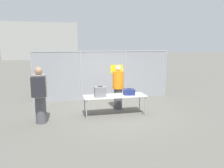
{
  "coord_description": "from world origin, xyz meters",
  "views": [
    {
      "loc": [
        -1.92,
        -7.76,
        2.56
      ],
      "look_at": [
        -0.02,
        0.42,
        1.05
      ],
      "focal_mm": 35.0,
      "sensor_mm": 36.0,
      "label": 1
    }
  ],
  "objects_px": {
    "suitcase_grey": "(100,92)",
    "utility_trailer": "(114,84)",
    "inspection_table": "(115,97)",
    "traveler_hooded": "(40,93)",
    "security_worker_near": "(118,87)",
    "suitcase_navy": "(129,92)"
  },
  "relations": [
    {
      "from": "suitcase_grey",
      "to": "security_worker_near",
      "type": "bearing_deg",
      "value": 43.37
    },
    {
      "from": "suitcase_navy",
      "to": "traveler_hooded",
      "type": "bearing_deg",
      "value": -172.53
    },
    {
      "from": "inspection_table",
      "to": "security_worker_near",
      "type": "distance_m",
      "value": 0.83
    },
    {
      "from": "suitcase_grey",
      "to": "security_worker_near",
      "type": "height_order",
      "value": "security_worker_near"
    },
    {
      "from": "inspection_table",
      "to": "suitcase_navy",
      "type": "xyz_separation_m",
      "value": [
        0.56,
        0.05,
        0.15
      ]
    },
    {
      "from": "inspection_table",
      "to": "suitcase_navy",
      "type": "height_order",
      "value": "suitcase_navy"
    },
    {
      "from": "inspection_table",
      "to": "utility_trailer",
      "type": "bearing_deg",
      "value": 76.96
    },
    {
      "from": "suitcase_grey",
      "to": "traveler_hooded",
      "type": "distance_m",
      "value": 2.05
    },
    {
      "from": "inspection_table",
      "to": "utility_trailer",
      "type": "height_order",
      "value": "utility_trailer"
    },
    {
      "from": "inspection_table",
      "to": "utility_trailer",
      "type": "distance_m",
      "value": 3.89
    },
    {
      "from": "utility_trailer",
      "to": "suitcase_grey",
      "type": "bearing_deg",
      "value": -110.29
    },
    {
      "from": "inspection_table",
      "to": "traveler_hooded",
      "type": "relative_size",
      "value": 1.23
    },
    {
      "from": "utility_trailer",
      "to": "security_worker_near",
      "type": "bearing_deg",
      "value": -100.4
    },
    {
      "from": "suitcase_grey",
      "to": "utility_trailer",
      "type": "xyz_separation_m",
      "value": [
        1.43,
        3.88,
        -0.47
      ]
    },
    {
      "from": "suitcase_grey",
      "to": "security_worker_near",
      "type": "relative_size",
      "value": 0.24
    },
    {
      "from": "suitcase_navy",
      "to": "utility_trailer",
      "type": "bearing_deg",
      "value": 85.2
    },
    {
      "from": "suitcase_grey",
      "to": "suitcase_navy",
      "type": "distance_m",
      "value": 1.13
    },
    {
      "from": "suitcase_grey",
      "to": "traveler_hooded",
      "type": "relative_size",
      "value": 0.22
    },
    {
      "from": "suitcase_navy",
      "to": "traveler_hooded",
      "type": "relative_size",
      "value": 0.25
    },
    {
      "from": "security_worker_near",
      "to": "utility_trailer",
      "type": "relative_size",
      "value": 0.46
    },
    {
      "from": "suitcase_navy",
      "to": "security_worker_near",
      "type": "bearing_deg",
      "value": 109.84
    },
    {
      "from": "suitcase_navy",
      "to": "inspection_table",
      "type": "bearing_deg",
      "value": -175.03
    }
  ]
}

